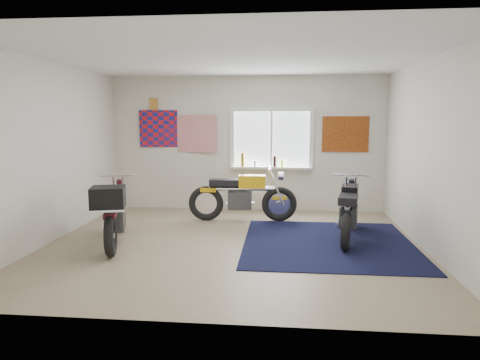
# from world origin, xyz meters

# --- Properties ---
(ground) EXTENTS (5.50, 5.50, 0.00)m
(ground) POSITION_xyz_m (0.00, 0.00, 0.00)
(ground) COLOR #9E896B
(ground) RESTS_ON ground
(room_shell) EXTENTS (5.50, 5.50, 5.50)m
(room_shell) POSITION_xyz_m (0.00, 0.00, 1.64)
(room_shell) COLOR white
(room_shell) RESTS_ON ground
(navy_rug) EXTENTS (2.50, 2.60, 0.01)m
(navy_rug) POSITION_xyz_m (1.41, 0.18, 0.01)
(navy_rug) COLOR black
(navy_rug) RESTS_ON ground
(window_assembly) EXTENTS (1.66, 0.17, 1.26)m
(window_assembly) POSITION_xyz_m (0.50, 2.47, 1.37)
(window_assembly) COLOR white
(window_assembly) RESTS_ON room_shell
(oil_bottles) EXTENTS (0.85, 0.07, 0.28)m
(oil_bottles) POSITION_xyz_m (0.24, 2.40, 1.01)
(oil_bottles) COLOR olive
(oil_bottles) RESTS_ON window_assembly
(flag_display) EXTENTS (1.60, 0.10, 1.17)m
(flag_display) POSITION_xyz_m (-1.90, 2.48, 2.15)
(flag_display) COLOR red
(flag_display) RESTS_ON room_shell
(triumph_poster) EXTENTS (0.90, 0.03, 0.70)m
(triumph_poster) POSITION_xyz_m (1.95, 2.48, 1.55)
(triumph_poster) COLOR #A54C14
(triumph_poster) RESTS_ON room_shell
(yellow_triumph) EXTENTS (1.98, 0.59, 1.00)m
(yellow_triumph) POSITION_xyz_m (-0.00, 1.50, 0.44)
(yellow_triumph) COLOR black
(yellow_triumph) RESTS_ON ground
(black_chrome_bike) EXTENTS (0.63, 1.86, 0.96)m
(black_chrome_bike) POSITION_xyz_m (1.75, 0.46, 0.42)
(black_chrome_bike) COLOR black
(black_chrome_bike) RESTS_ON navy_rug
(maroon_tourer) EXTENTS (0.87, 1.92, 0.98)m
(maroon_tourer) POSITION_xyz_m (-1.71, -0.25, 0.51)
(maroon_tourer) COLOR black
(maroon_tourer) RESTS_ON ground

